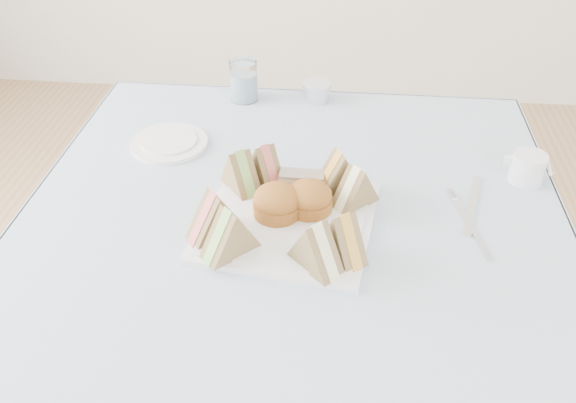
# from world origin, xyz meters

# --- Properties ---
(table) EXTENTS (0.90, 0.90, 0.74)m
(table) POSITION_xyz_m (0.00, 0.00, 0.37)
(table) COLOR brown
(table) RESTS_ON floor
(tablecloth) EXTENTS (1.02, 1.02, 0.01)m
(tablecloth) POSITION_xyz_m (0.00, 0.00, 0.74)
(tablecloth) COLOR silver
(tablecloth) RESTS_ON table
(serving_plate) EXTENTS (0.34, 0.34, 0.01)m
(serving_plate) POSITION_xyz_m (-0.01, -0.04, 0.75)
(serving_plate) COLOR white
(serving_plate) RESTS_ON tablecloth
(sandwich_fl_a) EXTENTS (0.11, 0.10, 0.09)m
(sandwich_fl_a) POSITION_xyz_m (-0.12, -0.09, 0.80)
(sandwich_fl_a) COLOR #A18659
(sandwich_fl_a) RESTS_ON serving_plate
(sandwich_fl_b) EXTENTS (0.10, 0.10, 0.09)m
(sandwich_fl_b) POSITION_xyz_m (-0.09, -0.14, 0.80)
(sandwich_fl_b) COLOR #A18659
(sandwich_fl_b) RESTS_ON serving_plate
(sandwich_fr_a) EXTENTS (0.09, 0.10, 0.08)m
(sandwich_fr_a) POSITION_xyz_m (0.09, -0.12, 0.80)
(sandwich_fr_a) COLOR #A18659
(sandwich_fr_a) RESTS_ON serving_plate
(sandwich_fr_b) EXTENTS (0.10, 0.10, 0.09)m
(sandwich_fr_b) POSITION_xyz_m (0.05, -0.16, 0.80)
(sandwich_fr_b) COLOR #A18659
(sandwich_fr_b) RESTS_ON serving_plate
(sandwich_bl_a) EXTENTS (0.09, 0.10, 0.08)m
(sandwich_bl_a) POSITION_xyz_m (-0.11, 0.05, 0.80)
(sandwich_bl_a) COLOR #A18659
(sandwich_bl_a) RESTS_ON serving_plate
(sandwich_bl_b) EXTENTS (0.09, 0.10, 0.08)m
(sandwich_bl_b) POSITION_xyz_m (-0.06, 0.08, 0.80)
(sandwich_bl_b) COLOR #A18659
(sandwich_bl_b) RESTS_ON serving_plate
(sandwich_br_a) EXTENTS (0.10, 0.10, 0.08)m
(sandwich_br_a) POSITION_xyz_m (0.11, 0.02, 0.80)
(sandwich_br_a) COLOR #A18659
(sandwich_br_a) RESTS_ON serving_plate
(sandwich_br_b) EXTENTS (0.11, 0.09, 0.09)m
(sandwich_br_b) POSITION_xyz_m (0.08, 0.06, 0.80)
(sandwich_br_b) COLOR #A18659
(sandwich_br_b) RESTS_ON serving_plate
(scone_left) EXTENTS (0.10, 0.10, 0.06)m
(scone_left) POSITION_xyz_m (-0.03, -0.03, 0.79)
(scone_left) COLOR #9C5D1C
(scone_left) RESTS_ON serving_plate
(scone_right) EXTENTS (0.09, 0.09, 0.06)m
(scone_right) POSITION_xyz_m (0.03, -0.01, 0.79)
(scone_right) COLOR #9C5D1C
(scone_right) RESTS_ON serving_plate
(pastry_slice) EXTENTS (0.09, 0.04, 0.04)m
(pastry_slice) POSITION_xyz_m (0.01, 0.05, 0.78)
(pastry_slice) COLOR beige
(pastry_slice) RESTS_ON serving_plate
(side_plate) EXTENTS (0.18, 0.18, 0.01)m
(side_plate) POSITION_xyz_m (-0.29, 0.21, 0.75)
(side_plate) COLOR white
(side_plate) RESTS_ON tablecloth
(water_glass) EXTENTS (0.08, 0.08, 0.10)m
(water_glass) POSITION_xyz_m (-0.16, 0.45, 0.80)
(water_glass) COLOR white
(water_glass) RESTS_ON tablecloth
(tea_strainer) EXTENTS (0.08, 0.08, 0.04)m
(tea_strainer) POSITION_xyz_m (0.02, 0.46, 0.77)
(tea_strainer) COLOR silver
(tea_strainer) RESTS_ON tablecloth
(knife) EXTENTS (0.06, 0.20, 0.00)m
(knife) POSITION_xyz_m (0.34, 0.05, 0.75)
(knife) COLOR silver
(knife) RESTS_ON tablecloth
(fork) EXTENTS (0.05, 0.17, 0.00)m
(fork) POSITION_xyz_m (0.33, -0.02, 0.75)
(fork) COLOR silver
(fork) RESTS_ON tablecloth
(creamer_jug) EXTENTS (0.07, 0.07, 0.06)m
(creamer_jug) POSITION_xyz_m (0.45, 0.15, 0.78)
(creamer_jug) COLOR white
(creamer_jug) RESTS_ON tablecloth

